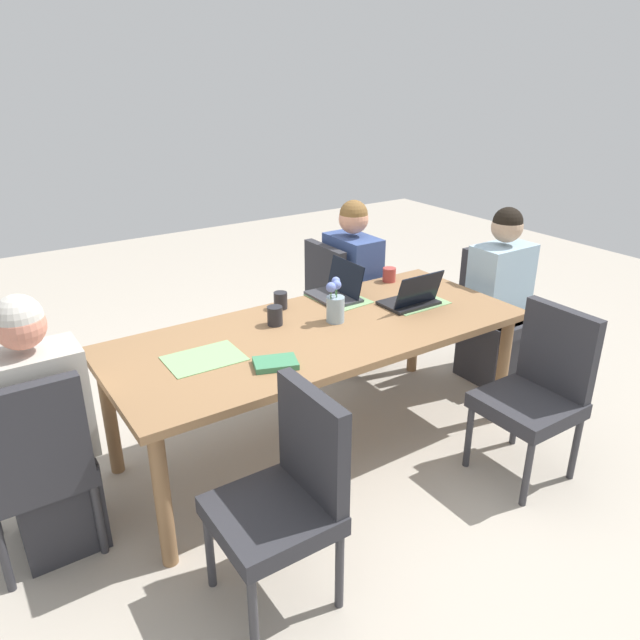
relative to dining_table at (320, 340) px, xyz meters
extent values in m
plane|color=#B2A899|center=(0.00, 0.00, -0.65)|extent=(10.00, 10.00, 0.00)
cube|color=olive|center=(0.00, 0.00, 0.05)|extent=(2.25, 0.94, 0.04)
cylinder|color=olive|center=(-1.05, -0.39, -0.31)|extent=(0.07, 0.07, 0.68)
cylinder|color=olive|center=(1.05, -0.39, -0.31)|extent=(0.07, 0.07, 0.68)
cylinder|color=olive|center=(-1.05, 0.39, -0.31)|extent=(0.07, 0.07, 0.68)
cylinder|color=olive|center=(1.05, 0.39, -0.31)|extent=(0.07, 0.07, 0.68)
cube|color=#2D2D33|center=(-0.75, -0.78, -0.24)|extent=(0.44, 0.44, 0.08)
cube|color=#2D2D33|center=(-0.56, -0.78, 0.02)|extent=(0.06, 0.42, 0.45)
cylinder|color=#333338|center=(-0.94, -0.97, -0.47)|extent=(0.04, 0.04, 0.37)
cylinder|color=#333338|center=(-0.94, -0.59, -0.47)|extent=(0.04, 0.04, 0.37)
cylinder|color=#333338|center=(-0.56, -0.97, -0.47)|extent=(0.04, 0.04, 0.37)
cylinder|color=#333338|center=(-0.56, -0.59, -0.47)|extent=(0.04, 0.04, 0.37)
cube|color=#2D2D33|center=(-0.75, -0.72, -0.43)|extent=(0.36, 0.34, 0.45)
cube|color=#384C84|center=(-0.75, -0.72, 0.05)|extent=(0.24, 0.40, 0.50)
sphere|color=tan|center=(-0.75, -0.72, 0.42)|extent=(0.20, 0.20, 0.20)
sphere|color=brown|center=(-0.75, -0.72, 0.45)|extent=(0.19, 0.19, 0.19)
cube|color=#2D2D33|center=(-1.49, -0.01, -0.24)|extent=(0.44, 0.44, 0.08)
cube|color=#2D2D33|center=(-1.49, -0.20, 0.02)|extent=(0.42, 0.06, 0.45)
cylinder|color=#333338|center=(-1.68, 0.18, -0.47)|extent=(0.04, 0.04, 0.37)
cylinder|color=#333338|center=(-1.30, 0.18, -0.47)|extent=(0.04, 0.04, 0.37)
cylinder|color=#333338|center=(-1.68, -0.20, -0.47)|extent=(0.04, 0.04, 0.37)
cylinder|color=#333338|center=(-1.30, -0.20, -0.47)|extent=(0.04, 0.04, 0.37)
cube|color=#2D2D33|center=(-1.43, -0.01, -0.43)|extent=(0.34, 0.36, 0.45)
cube|color=#99B7CC|center=(-1.43, -0.01, 0.05)|extent=(0.40, 0.24, 0.50)
sphere|color=tan|center=(-1.43, -0.01, 0.42)|extent=(0.20, 0.20, 0.20)
sphere|color=black|center=(-1.43, -0.01, 0.45)|extent=(0.19, 0.19, 0.19)
cube|color=#2D2D33|center=(1.46, -0.02, -0.24)|extent=(0.44, 0.44, 0.08)
cube|color=#2D2D33|center=(1.46, 0.17, 0.02)|extent=(0.42, 0.06, 0.45)
cylinder|color=#333338|center=(1.27, -0.21, -0.47)|extent=(0.04, 0.04, 0.37)
cylinder|color=#333338|center=(1.65, 0.17, -0.47)|extent=(0.04, 0.04, 0.37)
cylinder|color=#333338|center=(1.27, 0.17, -0.47)|extent=(0.04, 0.04, 0.37)
cube|color=#2D2D33|center=(1.40, -0.02, -0.43)|extent=(0.34, 0.36, 0.45)
cube|color=#B7B2A8|center=(1.40, -0.02, 0.05)|extent=(0.40, 0.24, 0.50)
sphere|color=tan|center=(1.40, -0.02, 0.42)|extent=(0.20, 0.20, 0.20)
sphere|color=beige|center=(1.40, -0.02, 0.45)|extent=(0.19, 0.19, 0.19)
cube|color=#2D2D33|center=(0.75, 0.79, -0.24)|extent=(0.44, 0.44, 0.08)
cube|color=#2D2D33|center=(0.56, 0.79, 0.02)|extent=(0.06, 0.42, 0.45)
cylinder|color=#333338|center=(0.94, 0.98, -0.47)|extent=(0.04, 0.04, 0.37)
cylinder|color=#333338|center=(0.94, 0.60, -0.47)|extent=(0.04, 0.04, 0.37)
cylinder|color=#333338|center=(0.56, 0.98, -0.47)|extent=(0.04, 0.04, 0.37)
cylinder|color=#333338|center=(0.56, 0.60, -0.47)|extent=(0.04, 0.04, 0.37)
cube|color=#2D2D33|center=(-0.73, 0.81, -0.24)|extent=(0.44, 0.44, 0.08)
cube|color=#2D2D33|center=(-0.92, 0.81, 0.02)|extent=(0.06, 0.42, 0.45)
cylinder|color=#333338|center=(-0.54, 1.00, -0.47)|extent=(0.04, 0.04, 0.37)
cylinder|color=#333338|center=(-0.54, 0.62, -0.47)|extent=(0.04, 0.04, 0.37)
cylinder|color=#333338|center=(-0.92, 1.00, -0.47)|extent=(0.04, 0.04, 0.37)
cylinder|color=#333338|center=(-0.92, 0.62, -0.47)|extent=(0.04, 0.04, 0.37)
cylinder|color=#8EA8B7|center=(-0.12, -0.04, 0.14)|extent=(0.10, 0.10, 0.14)
sphere|color=#6B7FD1|center=(-0.09, -0.03, 0.28)|extent=(0.05, 0.05, 0.05)
cylinder|color=#477A3D|center=(-0.09, -0.03, 0.24)|extent=(0.01, 0.01, 0.07)
sphere|color=#6B7FD1|center=(-0.13, -0.03, 0.28)|extent=(0.05, 0.05, 0.05)
cylinder|color=#477A3D|center=(-0.13, -0.03, 0.25)|extent=(0.01, 0.01, 0.07)
sphere|color=#6B7FD1|center=(-0.14, -0.06, 0.29)|extent=(0.05, 0.05, 0.05)
cylinder|color=#477A3D|center=(-0.14, -0.06, 0.25)|extent=(0.01, 0.01, 0.08)
cube|color=#7FAD70|center=(-0.34, -0.31, 0.07)|extent=(0.29, 0.38, 0.00)
cube|color=#7FAD70|center=(-0.67, -0.01, 0.07)|extent=(0.36, 0.26, 0.00)
cube|color=#7FAD70|center=(0.66, -0.01, 0.07)|extent=(0.36, 0.27, 0.00)
cube|color=#38383D|center=(-0.32, -0.33, 0.08)|extent=(0.22, 0.32, 0.02)
cube|color=black|center=(-0.40, -0.33, 0.19)|extent=(0.05, 0.31, 0.20)
cube|color=black|center=(-0.63, -0.01, 0.08)|extent=(0.32, 0.22, 0.02)
cube|color=black|center=(-0.63, 0.08, 0.18)|extent=(0.31, 0.07, 0.19)
cylinder|color=#232328|center=(0.03, -0.37, 0.12)|extent=(0.08, 0.08, 0.10)
cylinder|color=#AD3D38|center=(-0.79, -0.39, 0.11)|extent=(0.08, 0.08, 0.09)
cylinder|color=#232328|center=(0.17, -0.18, 0.12)|extent=(0.08, 0.08, 0.10)
cube|color=#3D7F56|center=(0.41, 0.24, 0.08)|extent=(0.24, 0.20, 0.03)
camera|label=1|loc=(1.61, 2.42, 1.35)|focal=33.61mm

